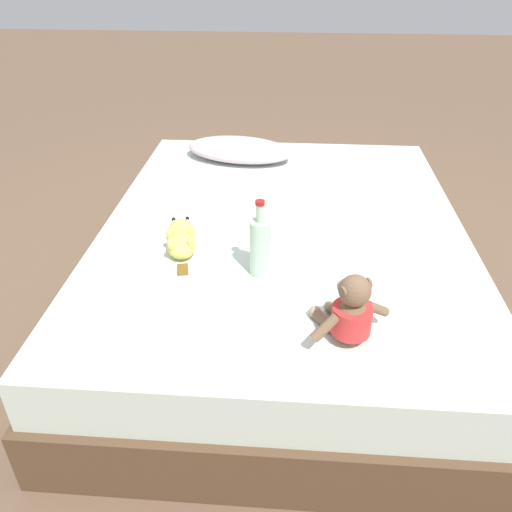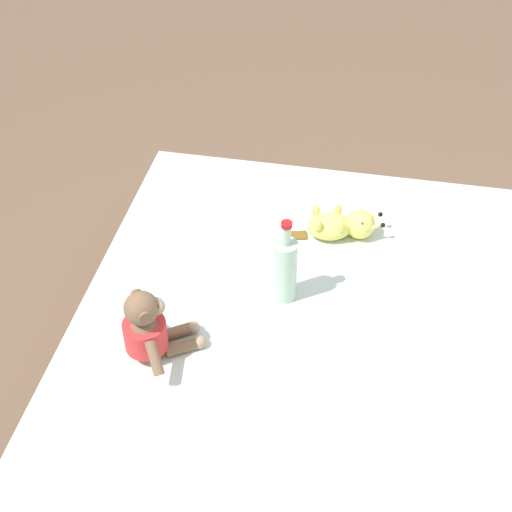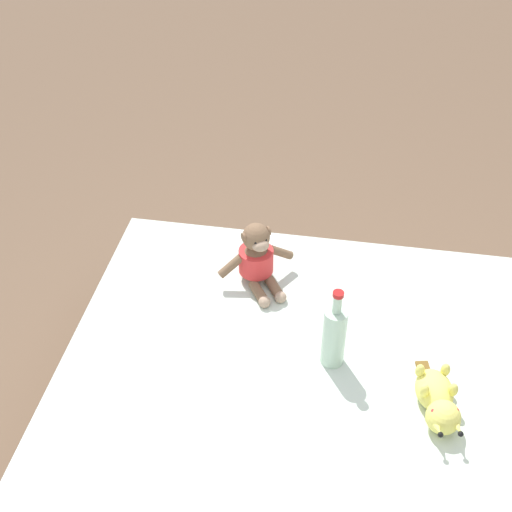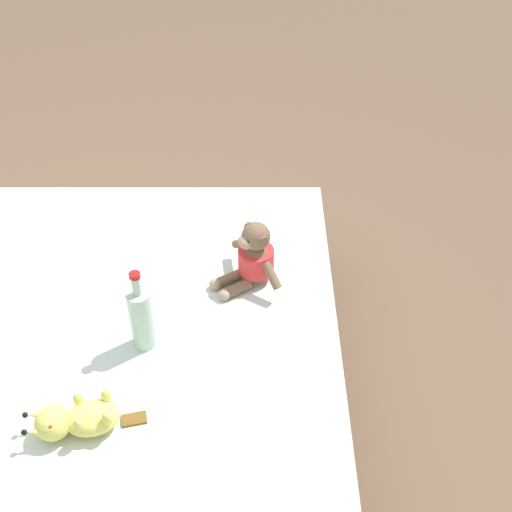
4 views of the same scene
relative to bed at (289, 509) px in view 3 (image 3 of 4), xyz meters
The scene contains 4 objects.
bed is the anchor object (origin of this frame).
plush_monkey 0.83m from the bed, 73.38° to the right, with size 0.26×0.25×0.24m.
plush_yellow_creature 0.54m from the bed, 147.50° to the right, with size 0.15×0.33×0.10m.
glass_bottle 0.53m from the bed, 100.76° to the right, with size 0.07×0.07×0.29m.
Camera 3 is at (-0.09, 1.11, 2.14)m, focal length 49.65 mm.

